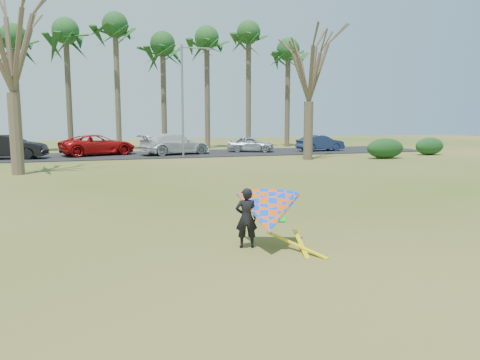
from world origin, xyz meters
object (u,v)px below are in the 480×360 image
object	(u,v)px
car_2	(98,145)
car_3	(175,144)
kite_flyer	(267,213)
streetlight	(185,95)
bare_tree_left	(10,38)
car_5	(320,143)
car_1	(9,147)
bare_tree_right	(310,63)
car_4	(251,144)

from	to	relation	value
car_2	car_3	distance (m)	5.79
kite_flyer	streetlight	bearing A→B (deg)	83.57
bare_tree_left	car_5	world-z (taller)	bare_tree_left
streetlight	kite_flyer	bearing A→B (deg)	-96.43
bare_tree_left	car_1	distance (m)	11.12
car_1	car_2	size ratio (longest dim) A/B	0.90
bare_tree_right	car_2	bearing A→B (deg)	151.54
bare_tree_right	car_1	size ratio (longest dim) A/B	1.85
car_2	kite_flyer	xyz separation A→B (m)	(3.35, -27.17, 0.01)
car_1	car_5	world-z (taller)	car_1
bare_tree_right	streetlight	bearing A→B (deg)	152.97
bare_tree_left	car_3	xyz separation A→B (m)	(9.84, 9.48, -6.06)
bare_tree_left	car_4	xyz separation A→B (m)	(16.21, 10.08, -6.21)
streetlight	car_5	bearing A→B (deg)	10.70
car_1	kite_flyer	xyz separation A→B (m)	(9.30, -25.83, -0.04)
car_1	car_4	world-z (taller)	car_1
streetlight	car_4	bearing A→B (deg)	26.97
car_4	kite_flyer	bearing A→B (deg)	-174.72
car_3	car_2	bearing A→B (deg)	62.97
streetlight	car_2	bearing A→B (deg)	149.74
bare_tree_right	kite_flyer	xyz separation A→B (m)	(-10.51, -19.66, -5.73)
car_5	bare_tree_right	bearing A→B (deg)	142.04
car_1	bare_tree_right	bearing A→B (deg)	-97.77
car_1	kite_flyer	world-z (taller)	kite_flyer
streetlight	car_2	world-z (taller)	streetlight
car_1	car_4	bearing A→B (deg)	-77.58
bare_tree_right	streetlight	distance (m)	9.05
bare_tree_left	car_3	world-z (taller)	bare_tree_left
car_3	car_5	bearing A→B (deg)	-107.69
kite_flyer	car_4	bearing A→B (deg)	71.95
bare_tree_right	kite_flyer	size ratio (longest dim) A/B	3.86
car_1	car_2	world-z (taller)	car_1
car_4	kite_flyer	world-z (taller)	kite_flyer
car_2	car_5	size ratio (longest dim) A/B	1.37
car_1	streetlight	bearing A→B (deg)	-90.74
car_1	car_2	xyz separation A→B (m)	(5.95, 1.34, -0.05)
car_4	car_3	bearing A→B (deg)	118.72
car_4	car_5	bearing A→B (deg)	-74.37
car_5	kite_flyer	size ratio (longest dim) A/B	1.69
car_2	car_5	bearing A→B (deg)	-112.69
bare_tree_left	streetlight	bearing A→B (deg)	34.57
car_3	car_1	bearing A→B (deg)	74.79
car_4	car_5	size ratio (longest dim) A/B	0.94
bare_tree_right	car_1	bearing A→B (deg)	162.71
bare_tree_right	car_3	bearing A→B (deg)	141.57
bare_tree_right	kite_flyer	world-z (taller)	bare_tree_right
bare_tree_right	car_2	distance (m)	16.77
car_1	car_2	bearing A→B (deg)	-67.75
car_2	bare_tree_left	bearing A→B (deg)	139.74
car_2	car_3	size ratio (longest dim) A/B	1.01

